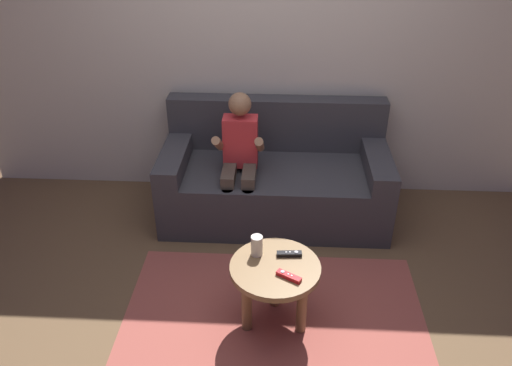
{
  "coord_description": "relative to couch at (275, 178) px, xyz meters",
  "views": [
    {
      "loc": [
        0.12,
        -2.08,
        2.25
      ],
      "look_at": [
        -0.02,
        0.64,
        0.6
      ],
      "focal_mm": 35.5,
      "sensor_mm": 36.0,
      "label": 1
    }
  ],
  "objects": [
    {
      "name": "soda_can",
      "position": [
        -0.08,
        -1.09,
        0.21
      ],
      "size": [
        0.07,
        0.07,
        0.12
      ],
      "primitive_type": "cylinder",
      "color": "silver",
      "rests_on": "coffee_table"
    },
    {
      "name": "area_rug",
      "position": [
        0.02,
        -1.18,
        -0.29
      ],
      "size": [
        1.79,
        1.23,
        0.01
      ],
      "primitive_type": "cube",
      "color": "#9E4C42",
      "rests_on": "ground"
    },
    {
      "name": "game_remote_black_near_edge",
      "position": [
        0.1,
        -1.09,
        0.16
      ],
      "size": [
        0.14,
        0.05,
        0.03
      ],
      "color": "black",
      "rests_on": "coffee_table"
    },
    {
      "name": "person_seated_on_couch",
      "position": [
        -0.25,
        -0.18,
        0.28
      ],
      "size": [
        0.34,
        0.42,
        1.0
      ],
      "color": "#4C4238",
      "rests_on": "ground"
    },
    {
      "name": "ground_plane",
      "position": [
        -0.09,
        -1.22,
        -0.29
      ],
      "size": [
        9.17,
        9.17,
        0.0
      ],
      "primitive_type": "plane",
      "color": "brown"
    },
    {
      "name": "game_remote_red_center",
      "position": [
        0.1,
        -1.28,
        0.16
      ],
      "size": [
        0.14,
        0.1,
        0.03
      ],
      "color": "red",
      "rests_on": "coffee_table"
    },
    {
      "name": "wall_back",
      "position": [
        -0.09,
        0.4,
        0.96
      ],
      "size": [
        4.58,
        0.05,
        2.5
      ],
      "primitive_type": "cube",
      "color": "beige",
      "rests_on": "ground"
    },
    {
      "name": "coffee_table",
      "position": [
        0.02,
        -1.18,
        0.06
      ],
      "size": [
        0.5,
        0.5,
        0.44
      ],
      "color": "brown",
      "rests_on": "ground"
    },
    {
      "name": "couch",
      "position": [
        0.0,
        0.0,
        0.0
      ],
      "size": [
        1.66,
        0.8,
        0.83
      ],
      "color": "#38383D",
      "rests_on": "ground"
    }
  ]
}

